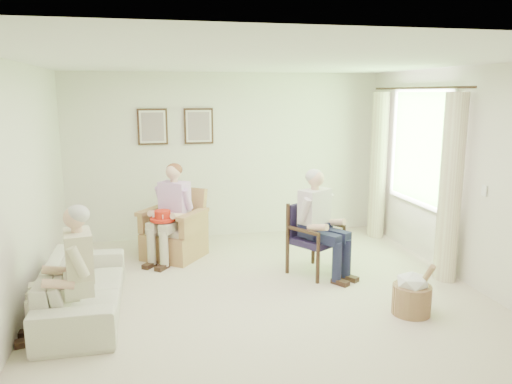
{
  "coord_description": "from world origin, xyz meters",
  "views": [
    {
      "loc": [
        -1.22,
        -5.07,
        2.29
      ],
      "look_at": [
        0.09,
        0.99,
        1.05
      ],
      "focal_mm": 35.0,
      "sensor_mm": 36.0,
      "label": 1
    }
  ],
  "objects_px": {
    "hatbox": "(412,293)",
    "person_sofa": "(74,266)",
    "person_wicker": "(173,206)",
    "wood_armchair": "(314,235)",
    "sofa": "(84,287)",
    "red_hat": "(163,217)",
    "person_dark": "(318,216)",
    "wicker_armchair": "(174,236)"
  },
  "relations": [
    {
      "from": "sofa",
      "to": "person_wicker",
      "type": "xyz_separation_m",
      "value": [
        1.03,
        1.53,
        0.48
      ]
    },
    {
      "from": "sofa",
      "to": "wood_armchair",
      "type": "bearing_deg",
      "value": -75.89
    },
    {
      "from": "sofa",
      "to": "person_dark",
      "type": "xyz_separation_m",
      "value": [
        2.77,
        0.55,
        0.49
      ]
    },
    {
      "from": "wood_armchair",
      "to": "person_wicker",
      "type": "height_order",
      "value": "person_wicker"
    },
    {
      "from": "wicker_armchair",
      "to": "hatbox",
      "type": "distance_m",
      "value": 3.36
    },
    {
      "from": "wicker_armchair",
      "to": "wood_armchair",
      "type": "relative_size",
      "value": 1.08
    },
    {
      "from": "wicker_armchair",
      "to": "hatbox",
      "type": "xyz_separation_m",
      "value": [
        2.34,
        -2.42,
        -0.07
      ]
    },
    {
      "from": "person_dark",
      "to": "wicker_armchair",
      "type": "bearing_deg",
      "value": 114.63
    },
    {
      "from": "wood_armchair",
      "to": "person_wicker",
      "type": "xyz_separation_m",
      "value": [
        -1.74,
        0.84,
        0.27
      ]
    },
    {
      "from": "person_dark",
      "to": "red_hat",
      "type": "height_order",
      "value": "person_dark"
    },
    {
      "from": "wood_armchair",
      "to": "sofa",
      "type": "bearing_deg",
      "value": 161.28
    },
    {
      "from": "person_wicker",
      "to": "person_sofa",
      "type": "xyz_separation_m",
      "value": [
        -1.03,
        -2.03,
        -0.06
      ]
    },
    {
      "from": "sofa",
      "to": "red_hat",
      "type": "bearing_deg",
      "value": -32.47
    },
    {
      "from": "person_dark",
      "to": "red_hat",
      "type": "bearing_deg",
      "value": 123.66
    },
    {
      "from": "wood_armchair",
      "to": "hatbox",
      "type": "distance_m",
      "value": 1.59
    },
    {
      "from": "sofa",
      "to": "person_wicker",
      "type": "relative_size",
      "value": 1.46
    },
    {
      "from": "wood_armchair",
      "to": "person_dark",
      "type": "height_order",
      "value": "person_dark"
    },
    {
      "from": "wood_armchair",
      "to": "person_sofa",
      "type": "xyz_separation_m",
      "value": [
        -2.77,
        -1.19,
        0.21
      ]
    },
    {
      "from": "wood_armchair",
      "to": "person_wicker",
      "type": "relative_size",
      "value": 0.68
    },
    {
      "from": "person_dark",
      "to": "sofa",
      "type": "bearing_deg",
      "value": 158.36
    },
    {
      "from": "person_wicker",
      "to": "red_hat",
      "type": "xyz_separation_m",
      "value": [
        -0.15,
        -0.16,
        -0.1
      ]
    },
    {
      "from": "person_dark",
      "to": "hatbox",
      "type": "height_order",
      "value": "person_dark"
    },
    {
      "from": "wicker_armchair",
      "to": "person_wicker",
      "type": "xyz_separation_m",
      "value": [
        -0.0,
        -0.13,
        0.45
      ]
    },
    {
      "from": "red_hat",
      "to": "person_sofa",
      "type": "bearing_deg",
      "value": -115.04
    },
    {
      "from": "wicker_armchair",
      "to": "person_dark",
      "type": "height_order",
      "value": "person_dark"
    },
    {
      "from": "sofa",
      "to": "person_dark",
      "type": "height_order",
      "value": "person_dark"
    },
    {
      "from": "wood_armchair",
      "to": "sofa",
      "type": "height_order",
      "value": "wood_armchair"
    },
    {
      "from": "red_hat",
      "to": "person_dark",
      "type": "bearing_deg",
      "value": -23.52
    },
    {
      "from": "person_wicker",
      "to": "person_dark",
      "type": "height_order",
      "value": "person_dark"
    },
    {
      "from": "hatbox",
      "to": "person_sofa",
      "type": "bearing_deg",
      "value": 175.57
    },
    {
      "from": "wood_armchair",
      "to": "hatbox",
      "type": "relative_size",
      "value": 1.51
    },
    {
      "from": "wood_armchair",
      "to": "person_dark",
      "type": "xyz_separation_m",
      "value": [
        0.0,
        -0.15,
        0.28
      ]
    },
    {
      "from": "person_wicker",
      "to": "hatbox",
      "type": "bearing_deg",
      "value": -8.21
    },
    {
      "from": "person_wicker",
      "to": "hatbox",
      "type": "relative_size",
      "value": 2.22
    },
    {
      "from": "hatbox",
      "to": "wood_armchair",
      "type": "bearing_deg",
      "value": 112.25
    },
    {
      "from": "person_sofa",
      "to": "hatbox",
      "type": "xyz_separation_m",
      "value": [
        3.37,
        -0.26,
        -0.46
      ]
    },
    {
      "from": "wicker_armchair",
      "to": "person_dark",
      "type": "relative_size",
      "value": 0.73
    },
    {
      "from": "wood_armchair",
      "to": "person_dark",
      "type": "bearing_deg",
      "value": -122.82
    },
    {
      "from": "wicker_armchair",
      "to": "person_dark",
      "type": "xyz_separation_m",
      "value": [
        1.74,
        -1.11,
        0.46
      ]
    },
    {
      "from": "wood_armchair",
      "to": "red_hat",
      "type": "relative_size",
      "value": 2.65
    },
    {
      "from": "person_sofa",
      "to": "hatbox",
      "type": "height_order",
      "value": "person_sofa"
    },
    {
      "from": "wicker_armchair",
      "to": "person_sofa",
      "type": "relative_size",
      "value": 0.78
    }
  ]
}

